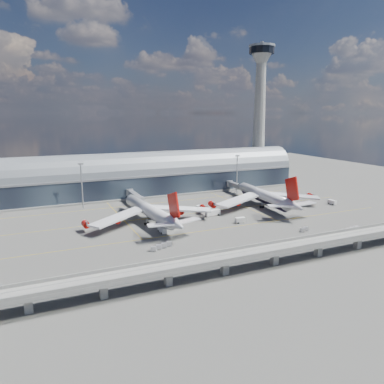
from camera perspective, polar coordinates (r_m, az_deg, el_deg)
name	(u,v)px	position (r m, az deg, el deg)	size (l,w,h in m)	color
ground	(206,224)	(182.47, 2.11, -4.82)	(500.00, 500.00, 0.00)	#474744
taxi_lines	(188,213)	(201.77, -0.66, -3.17)	(200.00, 80.12, 0.01)	gold
terminal	(154,176)	(250.51, -5.76, 2.39)	(200.00, 30.00, 28.00)	#1D2330
control_tower	(259,114)	(289.51, 10.24, 11.55)	(19.00, 19.00, 103.00)	gray
guideway	(275,250)	(136.22, 12.49, -8.67)	(220.00, 8.50, 7.20)	gray
floodlight_mast_left	(82,185)	(216.97, -16.44, 1.10)	(3.00, 0.70, 25.70)	gray
floodlight_mast_right	(237,173)	(250.09, 6.88, 2.88)	(3.00, 0.70, 25.70)	gray
airliner_left	(151,211)	(182.41, -6.28, -2.95)	(65.29, 68.62, 20.90)	white
airliner_right	(265,197)	(217.42, 11.12, -0.72)	(67.49, 70.56, 22.37)	white
jet_bridge_left	(134,195)	(222.42, -8.77, -0.52)	(4.40, 28.00, 7.25)	gray
jet_bridge_right	(239,187)	(248.09, 7.18, 0.82)	(4.40, 32.00, 7.25)	gray
service_truck_0	(162,230)	(169.11, -4.56, -5.72)	(2.43, 6.62, 2.73)	white
service_truck_1	(240,220)	(184.49, 7.33, -4.28)	(4.84, 2.63, 2.72)	white
service_truck_2	(213,213)	(195.74, 3.19, -3.19)	(8.70, 3.59, 3.06)	white
service_truck_3	(332,202)	(234.61, 20.58, -1.47)	(2.28, 5.32, 2.56)	white
service_truck_4	(200,209)	(203.82, 1.27, -2.56)	(3.52, 5.85, 3.18)	white
service_truck_5	(156,214)	(194.08, -5.45, -3.34)	(7.08, 5.07, 3.20)	white
cargo_train_0	(161,246)	(150.00, -4.68, -8.25)	(10.54, 5.47, 1.78)	gray
cargo_train_1	(351,230)	(183.99, 23.03, -5.33)	(11.48, 3.37, 1.89)	gray
cargo_train_2	(304,229)	(178.01, 16.73, -5.47)	(5.22, 3.11, 1.69)	gray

